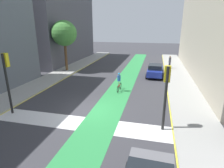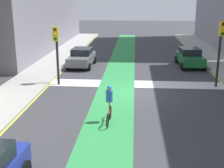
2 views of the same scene
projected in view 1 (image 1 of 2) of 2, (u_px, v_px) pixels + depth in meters
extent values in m
plane|color=#38383D|center=(89.00, 110.00, 14.02)|extent=(120.00, 120.00, 0.00)
cube|color=#2D8C47|center=(106.00, 112.00, 13.72)|extent=(2.40, 60.00, 0.01)
cube|color=silver|center=(79.00, 123.00, 12.16)|extent=(12.00, 1.80, 0.01)
cube|color=#9E9E99|center=(6.00, 100.00, 15.66)|extent=(3.00, 60.00, 0.15)
cube|color=yellow|center=(21.00, 103.00, 15.35)|extent=(0.16, 60.00, 0.01)
cube|color=#9E9E99|center=(195.00, 121.00, 12.33)|extent=(3.00, 60.00, 0.15)
cube|color=yellow|center=(172.00, 119.00, 12.68)|extent=(0.16, 60.00, 0.01)
cube|color=#4C4C56|center=(55.00, 22.00, 32.08)|extent=(7.73, 17.22, 13.59)
cylinder|color=black|center=(165.00, 100.00, 10.84)|extent=(0.16, 0.16, 3.97)
cube|color=gold|center=(167.00, 74.00, 10.57)|extent=(0.35, 0.28, 0.95)
sphere|color=#3F0A0A|center=(168.00, 68.00, 10.61)|extent=(0.20, 0.20, 0.20)
sphere|color=yellow|center=(167.00, 73.00, 10.70)|extent=(0.20, 0.20, 0.20)
sphere|color=#0C3814|center=(167.00, 78.00, 10.79)|extent=(0.20, 0.20, 0.20)
cylinder|color=black|center=(8.00, 85.00, 12.93)|extent=(0.16, 0.16, 4.38)
cube|color=gold|center=(6.00, 60.00, 12.60)|extent=(0.35, 0.28, 0.95)
sphere|color=#3F0A0A|center=(6.00, 55.00, 12.64)|extent=(0.20, 0.20, 0.20)
sphere|color=yellow|center=(7.00, 60.00, 12.73)|extent=(0.20, 0.20, 0.20)
sphere|color=#0C3814|center=(8.00, 64.00, 12.82)|extent=(0.20, 0.20, 0.20)
cube|color=navy|center=(155.00, 71.00, 23.19)|extent=(1.92, 4.25, 0.70)
cube|color=black|center=(155.00, 67.00, 22.82)|extent=(1.66, 2.04, 0.55)
cylinder|color=black|center=(148.00, 71.00, 24.87)|extent=(0.24, 0.65, 0.64)
cylinder|color=black|center=(162.00, 72.00, 24.43)|extent=(0.24, 0.65, 0.64)
cylinder|color=black|center=(147.00, 76.00, 22.17)|extent=(0.24, 0.65, 0.64)
cylinder|color=black|center=(162.00, 77.00, 21.72)|extent=(0.24, 0.65, 0.64)
torus|color=black|center=(120.00, 86.00, 18.67)|extent=(0.08, 0.68, 0.68)
torus|color=black|center=(118.00, 89.00, 17.70)|extent=(0.08, 0.68, 0.68)
cylinder|color=red|center=(119.00, 86.00, 18.13)|extent=(0.09, 0.95, 0.06)
cylinder|color=red|center=(119.00, 83.00, 17.91)|extent=(0.05, 0.05, 0.50)
cylinder|color=#2659B2|center=(119.00, 78.00, 17.75)|extent=(0.32, 0.32, 0.55)
sphere|color=tan|center=(119.00, 74.00, 17.64)|extent=(0.22, 0.22, 0.22)
sphere|color=#268CCC|center=(119.00, 74.00, 17.62)|extent=(0.23, 0.23, 0.23)
cylinder|color=#262638|center=(169.00, 65.00, 27.15)|extent=(0.28, 0.28, 0.83)
cylinder|color=#3F3F47|center=(170.00, 60.00, 26.91)|extent=(0.34, 0.34, 0.74)
sphere|color=#8C6647|center=(170.00, 57.00, 26.77)|extent=(0.24, 0.24, 0.24)
cylinder|color=brown|center=(66.00, 56.00, 25.53)|extent=(0.36, 0.36, 3.86)
sphere|color=#478C3D|center=(64.00, 33.00, 24.60)|extent=(3.36, 3.36, 3.36)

